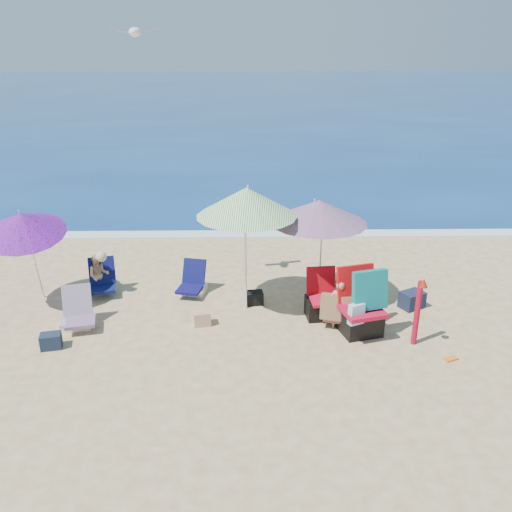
{
  "coord_description": "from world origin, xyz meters",
  "views": [
    {
      "loc": [
        -0.44,
        -7.14,
        4.39
      ],
      "look_at": [
        -0.3,
        1.0,
        1.1
      ],
      "focal_mm": 37.13,
      "sensor_mm": 36.0,
      "label": 1
    }
  ],
  "objects_px": {
    "seagull": "(135,32)",
    "person_left": "(100,275)",
    "person_center": "(339,305)",
    "camp_chair_left": "(321,303)",
    "umbrella_striped": "(247,202)",
    "chair_rainbow": "(77,317)",
    "umbrella_turquoise": "(319,212)",
    "furled_umbrella": "(418,307)",
    "camp_chair_right": "(361,310)",
    "chair_navy": "(193,285)",
    "umbrella_blue": "(23,224)"
  },
  "relations": [
    {
      "from": "furled_umbrella",
      "to": "seagull",
      "type": "distance_m",
      "value": 6.11
    },
    {
      "from": "seagull",
      "to": "person_left",
      "type": "bearing_deg",
      "value": 178.38
    },
    {
      "from": "camp_chair_left",
      "to": "umbrella_blue",
      "type": "bearing_deg",
      "value": 174.01
    },
    {
      "from": "umbrella_striped",
      "to": "furled_umbrella",
      "type": "height_order",
      "value": "umbrella_striped"
    },
    {
      "from": "person_center",
      "to": "umbrella_striped",
      "type": "bearing_deg",
      "value": 153.87
    },
    {
      "from": "umbrella_blue",
      "to": "camp_chair_left",
      "type": "height_order",
      "value": "umbrella_blue"
    },
    {
      "from": "umbrella_blue",
      "to": "seagull",
      "type": "distance_m",
      "value": 3.66
    },
    {
      "from": "chair_rainbow",
      "to": "seagull",
      "type": "distance_m",
      "value": 4.65
    },
    {
      "from": "furled_umbrella",
      "to": "chair_rainbow",
      "type": "height_order",
      "value": "furled_umbrella"
    },
    {
      "from": "person_center",
      "to": "camp_chair_left",
      "type": "bearing_deg",
      "value": 121.26
    },
    {
      "from": "umbrella_blue",
      "to": "camp_chair_right",
      "type": "distance_m",
      "value": 5.83
    },
    {
      "from": "chair_navy",
      "to": "person_left",
      "type": "height_order",
      "value": "person_left"
    },
    {
      "from": "chair_rainbow",
      "to": "umbrella_blue",
      "type": "bearing_deg",
      "value": 140.83
    },
    {
      "from": "umbrella_turquoise",
      "to": "seagull",
      "type": "relative_size",
      "value": 2.76
    },
    {
      "from": "chair_rainbow",
      "to": "seagull",
      "type": "bearing_deg",
      "value": 47.13
    },
    {
      "from": "umbrella_striped",
      "to": "chair_rainbow",
      "type": "relative_size",
      "value": 3.04
    },
    {
      "from": "umbrella_striped",
      "to": "seagull",
      "type": "relative_size",
      "value": 2.83
    },
    {
      "from": "umbrella_turquoise",
      "to": "seagull",
      "type": "bearing_deg",
      "value": 173.81
    },
    {
      "from": "umbrella_striped",
      "to": "chair_rainbow",
      "type": "xyz_separation_m",
      "value": [
        -2.82,
        -0.6,
        -1.78
      ]
    },
    {
      "from": "chair_rainbow",
      "to": "person_left",
      "type": "distance_m",
      "value": 1.23
    },
    {
      "from": "furled_umbrella",
      "to": "camp_chair_right",
      "type": "height_order",
      "value": "furled_umbrella"
    },
    {
      "from": "camp_chair_right",
      "to": "person_center",
      "type": "xyz_separation_m",
      "value": [
        -0.32,
        0.18,
        0.0
      ]
    },
    {
      "from": "furled_umbrella",
      "to": "umbrella_turquoise",
      "type": "bearing_deg",
      "value": 132.07
    },
    {
      "from": "furled_umbrella",
      "to": "person_center",
      "type": "relative_size",
      "value": 1.37
    },
    {
      "from": "umbrella_blue",
      "to": "camp_chair_right",
      "type": "relative_size",
      "value": 1.63
    },
    {
      "from": "umbrella_striped",
      "to": "camp_chair_right",
      "type": "xyz_separation_m",
      "value": [
        1.82,
        -0.91,
        -1.54
      ]
    },
    {
      "from": "umbrella_turquoise",
      "to": "furled_umbrella",
      "type": "xyz_separation_m",
      "value": [
        1.38,
        -1.52,
        -1.06
      ]
    },
    {
      "from": "chair_navy",
      "to": "umbrella_blue",
      "type": "bearing_deg",
      "value": -170.92
    },
    {
      "from": "chair_navy",
      "to": "seagull",
      "type": "bearing_deg",
      "value": -175.55
    },
    {
      "from": "chair_navy",
      "to": "seagull",
      "type": "height_order",
      "value": "seagull"
    },
    {
      "from": "umbrella_turquoise",
      "to": "camp_chair_right",
      "type": "relative_size",
      "value": 1.89
    },
    {
      "from": "furled_umbrella",
      "to": "umbrella_striped",
      "type": "bearing_deg",
      "value": 154.06
    },
    {
      "from": "umbrella_striped",
      "to": "seagull",
      "type": "bearing_deg",
      "value": 161.52
    },
    {
      "from": "umbrella_turquoise",
      "to": "person_center",
      "type": "height_order",
      "value": "umbrella_turquoise"
    },
    {
      "from": "chair_navy",
      "to": "camp_chair_left",
      "type": "distance_m",
      "value": 2.48
    },
    {
      "from": "chair_rainbow",
      "to": "seagull",
      "type": "relative_size",
      "value": 0.93
    },
    {
      "from": "furled_umbrella",
      "to": "chair_navy",
      "type": "xyz_separation_m",
      "value": [
        -3.63,
        1.9,
        -0.49
      ]
    },
    {
      "from": "person_left",
      "to": "umbrella_striped",
      "type": "bearing_deg",
      "value": -12.48
    },
    {
      "from": "furled_umbrella",
      "to": "chair_rainbow",
      "type": "relative_size",
      "value": 1.61
    },
    {
      "from": "person_left",
      "to": "umbrella_blue",
      "type": "bearing_deg",
      "value": -158.52
    },
    {
      "from": "umbrella_striped",
      "to": "person_left",
      "type": "bearing_deg",
      "value": 167.52
    },
    {
      "from": "umbrella_blue",
      "to": "chair_rainbow",
      "type": "xyz_separation_m",
      "value": [
        0.97,
        -0.79,
        -1.36
      ]
    },
    {
      "from": "umbrella_blue",
      "to": "seagull",
      "type": "relative_size",
      "value": 2.38
    },
    {
      "from": "seagull",
      "to": "umbrella_striped",
      "type": "bearing_deg",
      "value": -18.48
    },
    {
      "from": "camp_chair_right",
      "to": "seagull",
      "type": "height_order",
      "value": "seagull"
    },
    {
      "from": "chair_rainbow",
      "to": "person_center",
      "type": "height_order",
      "value": "person_center"
    },
    {
      "from": "umbrella_striped",
      "to": "chair_navy",
      "type": "relative_size",
      "value": 3.15
    },
    {
      "from": "camp_chair_left",
      "to": "seagull",
      "type": "relative_size",
      "value": 1.09
    },
    {
      "from": "chair_navy",
      "to": "chair_rainbow",
      "type": "distance_m",
      "value": 2.18
    },
    {
      "from": "furled_umbrella",
      "to": "person_left",
      "type": "height_order",
      "value": "furled_umbrella"
    }
  ]
}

